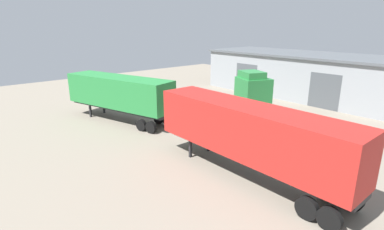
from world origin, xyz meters
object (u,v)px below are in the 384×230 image
container_trailer_green (119,93)px  container_trailer_orange (249,133)px  gravel_pile (151,90)px  oil_drum (162,101)px  tractor_unit_green (248,98)px

container_trailer_green → container_trailer_orange: (14.00, 0.39, 0.08)m
gravel_pile → oil_drum: gravel_pile is taller
container_trailer_orange → oil_drum: container_trailer_orange is taller
container_trailer_green → gravel_pile: container_trailer_green is taller
container_trailer_green → gravel_pile: (-5.41, 6.73, -1.52)m
container_trailer_green → gravel_pile: size_ratio=3.72×
tractor_unit_green → oil_drum: (-9.51, -2.45, -1.65)m
container_trailer_green → oil_drum: size_ratio=12.34×
tractor_unit_green → gravel_pile: 13.10m
tractor_unit_green → oil_drum: tractor_unit_green is taller
tractor_unit_green → container_trailer_orange: (6.45, -7.91, 0.51)m
container_trailer_orange → gravel_pile: bearing=-17.9°
tractor_unit_green → oil_drum: bearing=127.1°
tractor_unit_green → container_trailer_green: bearing=160.4°
gravel_pile → container_trailer_orange: bearing=-18.1°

